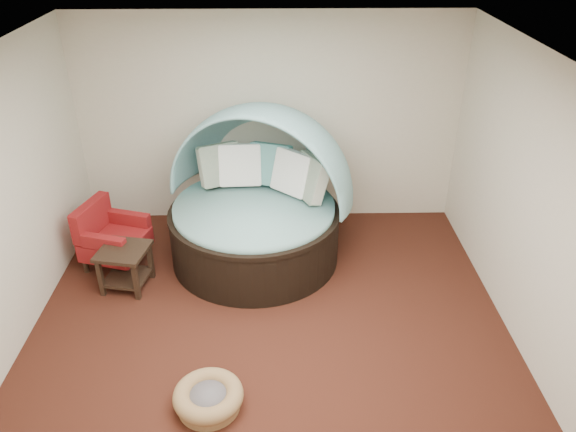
{
  "coord_description": "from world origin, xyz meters",
  "views": [
    {
      "loc": [
        0.09,
        -4.5,
        3.95
      ],
      "look_at": [
        0.2,
        0.6,
        1.05
      ],
      "focal_mm": 35.0,
      "sensor_mm": 36.0,
      "label": 1
    }
  ],
  "objects_px": {
    "pet_basket": "(208,398)",
    "side_table": "(125,263)",
    "red_armchair": "(111,237)",
    "canopy_daybed": "(257,191)"
  },
  "relations": [
    {
      "from": "red_armchair",
      "to": "canopy_daybed",
      "type": "bearing_deg",
      "value": 23.16
    },
    {
      "from": "canopy_daybed",
      "to": "pet_basket",
      "type": "height_order",
      "value": "canopy_daybed"
    },
    {
      "from": "red_armchair",
      "to": "side_table",
      "type": "xyz_separation_m",
      "value": [
        0.28,
        -0.49,
        -0.04
      ]
    },
    {
      "from": "canopy_daybed",
      "to": "side_table",
      "type": "height_order",
      "value": "canopy_daybed"
    },
    {
      "from": "pet_basket",
      "to": "side_table",
      "type": "xyz_separation_m",
      "value": [
        -1.12,
        1.81,
        0.21
      ]
    },
    {
      "from": "canopy_daybed",
      "to": "pet_basket",
      "type": "relative_size",
      "value": 3.64
    },
    {
      "from": "canopy_daybed",
      "to": "side_table",
      "type": "xyz_separation_m",
      "value": [
        -1.51,
        -0.68,
        -0.55
      ]
    },
    {
      "from": "side_table",
      "to": "red_armchair",
      "type": "bearing_deg",
      "value": 119.39
    },
    {
      "from": "pet_basket",
      "to": "side_table",
      "type": "bearing_deg",
      "value": 121.67
    },
    {
      "from": "canopy_daybed",
      "to": "red_armchair",
      "type": "distance_m",
      "value": 1.87
    }
  ]
}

